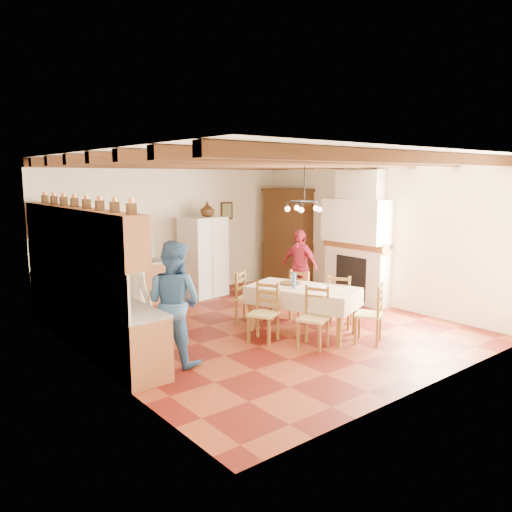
{
  "coord_description": "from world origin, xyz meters",
  "views": [
    {
      "loc": [
        -5.45,
        -6.59,
        2.66
      ],
      "look_at": [
        0.1,
        0.3,
        1.25
      ],
      "focal_mm": 35.0,
      "sensor_mm": 36.0,
      "label": 1
    }
  ],
  "objects_px": {
    "chair_left_far": "(263,313)",
    "microwave": "(137,255)",
    "refrigerator": "(203,256)",
    "chair_right_far": "(303,294)",
    "chair_right_near": "(340,300)",
    "chair_end_far": "(249,297)",
    "person_woman_red": "(299,266)",
    "hutch": "(289,238)",
    "person_woman_blue": "(174,303)",
    "chair_end_near": "(369,313)",
    "chair_left_near": "(313,318)",
    "person_man": "(137,303)",
    "dining_table": "(303,292)"
  },
  "relations": [
    {
      "from": "dining_table",
      "to": "chair_end_far",
      "type": "xyz_separation_m",
      "value": [
        -0.37,
        1.03,
        -0.23
      ]
    },
    {
      "from": "chair_left_far",
      "to": "person_woman_red",
      "type": "height_order",
      "value": "person_woman_red"
    },
    {
      "from": "person_woman_blue",
      "to": "chair_right_near",
      "type": "bearing_deg",
      "value": -120.2
    },
    {
      "from": "hutch",
      "to": "chair_right_near",
      "type": "height_order",
      "value": "hutch"
    },
    {
      "from": "chair_end_near",
      "to": "person_man",
      "type": "xyz_separation_m",
      "value": [
        -3.18,
        1.77,
        0.34
      ]
    },
    {
      "from": "chair_end_near",
      "to": "person_man",
      "type": "bearing_deg",
      "value": -59.22
    },
    {
      "from": "chair_left_far",
      "to": "person_woman_blue",
      "type": "bearing_deg",
      "value": -118.24
    },
    {
      "from": "person_man",
      "to": "hutch",
      "type": "bearing_deg",
      "value": -78.74
    },
    {
      "from": "hutch",
      "to": "dining_table",
      "type": "relative_size",
      "value": 1.17
    },
    {
      "from": "chair_end_near",
      "to": "chair_end_far",
      "type": "distance_m",
      "value": 2.23
    },
    {
      "from": "refrigerator",
      "to": "chair_end_far",
      "type": "relative_size",
      "value": 1.85
    },
    {
      "from": "refrigerator",
      "to": "chair_left_far",
      "type": "height_order",
      "value": "refrigerator"
    },
    {
      "from": "chair_left_near",
      "to": "person_man",
      "type": "height_order",
      "value": "person_man"
    },
    {
      "from": "dining_table",
      "to": "person_man",
      "type": "distance_m",
      "value": 2.81
    },
    {
      "from": "chair_left_near",
      "to": "chair_right_near",
      "type": "xyz_separation_m",
      "value": [
        1.18,
        0.49,
        0.0
      ]
    },
    {
      "from": "chair_end_far",
      "to": "chair_end_near",
      "type": "bearing_deg",
      "value": -96.93
    },
    {
      "from": "person_man",
      "to": "chair_end_far",
      "type": "bearing_deg",
      "value": -94.89
    },
    {
      "from": "chair_left_near",
      "to": "chair_end_far",
      "type": "relative_size",
      "value": 1.0
    },
    {
      "from": "chair_right_near",
      "to": "chair_end_far",
      "type": "height_order",
      "value": "same"
    },
    {
      "from": "chair_end_far",
      "to": "person_man",
      "type": "height_order",
      "value": "person_man"
    },
    {
      "from": "chair_left_near",
      "to": "chair_right_far",
      "type": "bearing_deg",
      "value": 117.82
    },
    {
      "from": "chair_right_near",
      "to": "hutch",
      "type": "bearing_deg",
      "value": -60.16
    },
    {
      "from": "chair_end_far",
      "to": "person_woman_blue",
      "type": "bearing_deg",
      "value": 174.62
    },
    {
      "from": "chair_left_near",
      "to": "chair_left_far",
      "type": "xyz_separation_m",
      "value": [
        -0.42,
        0.71,
        0.0
      ]
    },
    {
      "from": "person_woman_blue",
      "to": "chair_right_far",
      "type": "bearing_deg",
      "value": -106.59
    },
    {
      "from": "person_woman_red",
      "to": "microwave",
      "type": "distance_m",
      "value": 3.41
    },
    {
      "from": "refrigerator",
      "to": "microwave",
      "type": "bearing_deg",
      "value": 164.95
    },
    {
      "from": "chair_right_far",
      "to": "chair_left_near",
      "type": "bearing_deg",
      "value": 124.75
    },
    {
      "from": "chair_left_near",
      "to": "person_woman_red",
      "type": "xyz_separation_m",
      "value": [
        1.83,
        2.23,
        0.3
      ]
    },
    {
      "from": "chair_left_far",
      "to": "person_woman_red",
      "type": "xyz_separation_m",
      "value": [
        2.26,
        1.52,
        0.3
      ]
    },
    {
      "from": "refrigerator",
      "to": "hutch",
      "type": "height_order",
      "value": "hutch"
    },
    {
      "from": "chair_right_near",
      "to": "person_woman_blue",
      "type": "height_order",
      "value": "person_woman_blue"
    },
    {
      "from": "chair_left_far",
      "to": "chair_right_far",
      "type": "relative_size",
      "value": 1.0
    },
    {
      "from": "chair_end_near",
      "to": "person_woman_red",
      "type": "distance_m",
      "value": 2.79
    },
    {
      "from": "chair_end_far",
      "to": "hutch",
      "type": "bearing_deg",
      "value": 5.92
    },
    {
      "from": "person_woman_red",
      "to": "hutch",
      "type": "bearing_deg",
      "value": 137.94
    },
    {
      "from": "chair_end_far",
      "to": "chair_left_far",
      "type": "bearing_deg",
      "value": -144.74
    },
    {
      "from": "chair_right_far",
      "to": "microwave",
      "type": "bearing_deg",
      "value": 15.94
    },
    {
      "from": "chair_left_near",
      "to": "chair_end_near",
      "type": "distance_m",
      "value": 0.96
    },
    {
      "from": "refrigerator",
      "to": "person_woman_red",
      "type": "distance_m",
      "value": 2.19
    },
    {
      "from": "chair_right_near",
      "to": "chair_end_near",
      "type": "bearing_deg",
      "value": 128.67
    },
    {
      "from": "chair_left_far",
      "to": "microwave",
      "type": "height_order",
      "value": "microwave"
    },
    {
      "from": "refrigerator",
      "to": "chair_right_far",
      "type": "bearing_deg",
      "value": -89.0
    },
    {
      "from": "chair_left_near",
      "to": "chair_end_far",
      "type": "bearing_deg",
      "value": 154.94
    },
    {
      "from": "person_woman_red",
      "to": "person_man",
      "type": "bearing_deg",
      "value": -85.81
    },
    {
      "from": "chair_right_near",
      "to": "person_woman_blue",
      "type": "xyz_separation_m",
      "value": [
        -3.19,
        0.3,
        0.41
      ]
    },
    {
      "from": "dining_table",
      "to": "person_woman_red",
      "type": "distance_m",
      "value": 2.11
    },
    {
      "from": "chair_right_far",
      "to": "chair_end_far",
      "type": "distance_m",
      "value": 1.04
    },
    {
      "from": "refrigerator",
      "to": "chair_left_far",
      "type": "bearing_deg",
      "value": -114.09
    },
    {
      "from": "chair_left_far",
      "to": "chair_end_near",
      "type": "relative_size",
      "value": 1.0
    }
  ]
}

